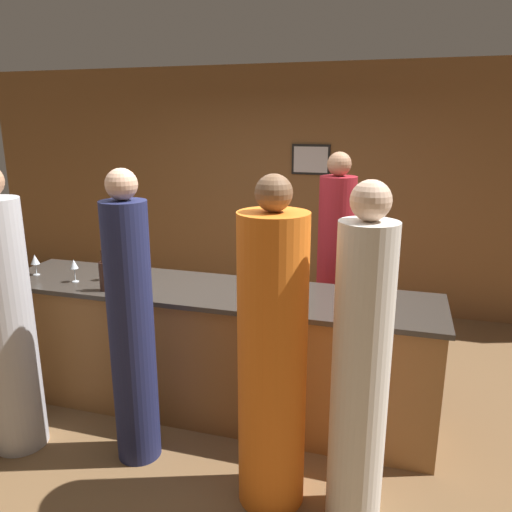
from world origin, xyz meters
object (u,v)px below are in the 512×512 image
object	(u,v)px
guest_2	(360,372)
guest_3	(6,323)
bartender	(334,276)
guest_0	(272,361)
wine_bottle_0	(104,275)
guest_1	(132,329)

from	to	relation	value
guest_2	guest_3	size ratio (longest dim) A/B	0.99
bartender	guest_0	distance (m)	1.57
guest_2	guest_3	bearing A→B (deg)	179.73
guest_3	wine_bottle_0	distance (m)	0.71
guest_0	wine_bottle_0	bearing A→B (deg)	158.58
bartender	guest_2	size ratio (longest dim) A/B	1.02
guest_2	wine_bottle_0	world-z (taller)	guest_2
bartender	guest_1	bearing A→B (deg)	53.06
guest_2	bartender	bearing A→B (deg)	102.62
guest_2	guest_3	xyz separation A→B (m)	(-2.28, 0.01, -0.00)
bartender	guest_3	bearing A→B (deg)	39.07
bartender	wine_bottle_0	xyz separation A→B (m)	(-1.54, -1.01, 0.18)
guest_0	guest_2	distance (m)	0.48
bartender	guest_0	xyz separation A→B (m)	(-0.13, -1.56, -0.03)
guest_0	guest_3	size ratio (longest dim) A/B	1.00
guest_0	guest_1	bearing A→B (deg)	172.36
guest_2	guest_1	bearing A→B (deg)	174.45
bartender	guest_3	size ratio (longest dim) A/B	1.01
bartender	guest_1	distance (m)	1.80
guest_0	guest_2	size ratio (longest dim) A/B	1.01
guest_3	wine_bottle_0	world-z (taller)	guest_3
guest_0	guest_1	size ratio (longest dim) A/B	1.00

